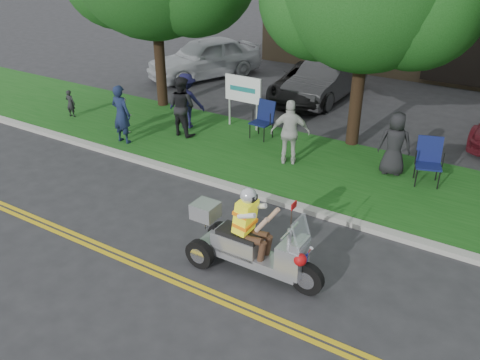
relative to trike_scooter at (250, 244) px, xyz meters
The scene contains 19 objects.
ground 1.29m from the trike_scooter, 156.77° to the right, with size 120.00×120.00×0.00m, color #28282B.
centerline_near 1.59m from the trike_scooter, 135.36° to the right, with size 60.00×0.10×0.01m, color gold.
centerline_far 1.49m from the trike_scooter, 140.19° to the right, with size 60.00×0.10×0.01m, color gold.
curb 2.86m from the trike_scooter, 111.75° to the left, with size 60.00×0.25×0.12m, color #A8A89E.
grass_verge 4.90m from the trike_scooter, 102.33° to the left, with size 60.00×4.00×0.10m, color #164E15.
business_sign 7.33m from the trike_scooter, 122.62° to the left, with size 1.25×0.06×1.75m.
trike_scooter is the anchor object (origin of this frame).
lawn_chair_a 6.54m from the trike_scooter, 117.25° to the left, with size 0.63×0.65×1.11m.
lawn_chair_b 5.72m from the trike_scooter, 70.44° to the left, with size 0.77×0.79×1.15m.
spectator_adult_left 7.12m from the trike_scooter, 152.54° to the left, with size 0.63×0.41×1.72m, color #172241.
spectator_adult_mid 7.00m from the trike_scooter, 137.92° to the left, with size 0.87×0.68×1.80m, color black.
spectator_adult_right 4.80m from the trike_scooter, 108.11° to the left, with size 1.03×0.43×1.76m, color silver.
spectator_chair_a 7.57m from the trike_scooter, 136.07° to the left, with size 1.11×0.64×1.72m, color #18163F.
spectator_chair_b 5.49m from the trike_scooter, 78.98° to the left, with size 0.81×0.52×1.65m, color black.
child_left 10.15m from the trike_scooter, 156.85° to the left, with size 0.33×0.22×0.90m, color black.
child_right 7.93m from the trike_scooter, 150.19° to the left, with size 0.53×0.41×1.09m, color white.
parked_car_far_left 13.56m from the trike_scooter, 128.96° to the left, with size 1.97×4.91×1.67m, color silver.
parked_car_left 10.94m from the trike_scooter, 106.13° to the left, with size 1.56×4.48×1.48m, color #28282A.
parked_car_mid 10.72m from the trike_scooter, 109.27° to the left, with size 2.11×4.57×1.27m, color black.
Camera 1 is at (5.02, -6.28, 5.95)m, focal length 38.00 mm.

